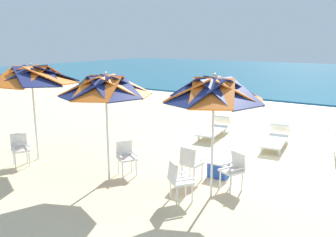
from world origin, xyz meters
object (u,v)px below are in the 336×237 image
(cooler_box, at_px, (218,169))
(plastic_chair_1, at_px, (178,179))
(plastic_chair_0, at_px, (234,168))
(plastic_chair_4, at_px, (20,147))
(sun_lounger_1, at_px, (276,138))
(plastic_chair_2, at_px, (191,162))
(plastic_chair_3, at_px, (126,155))
(beach_umbrella_2, at_px, (31,76))
(sun_lounger_2, at_px, (214,128))
(beach_umbrella_1, at_px, (106,87))
(beach_umbrella_0, at_px, (214,91))

(cooler_box, bearing_deg, plastic_chair_1, -94.47)
(plastic_chair_0, distance_m, plastic_chair_4, 5.78)
(plastic_chair_1, relative_size, sun_lounger_1, 0.39)
(plastic_chair_2, distance_m, plastic_chair_3, 1.68)
(beach_umbrella_2, bearing_deg, sun_lounger_1, 42.63)
(sun_lounger_2, bearing_deg, cooler_box, -62.61)
(sun_lounger_1, bearing_deg, beach_umbrella_2, -137.37)
(plastic_chair_1, relative_size, plastic_chair_2, 1.00)
(beach_umbrella_1, bearing_deg, sun_lounger_1, 62.47)
(plastic_chair_1, xyz_separation_m, sun_lounger_1, (0.56, 5.04, -0.22))
(beach_umbrella_0, distance_m, sun_lounger_2, 5.45)
(plastic_chair_0, distance_m, plastic_chair_3, 2.73)
(plastic_chair_2, relative_size, beach_umbrella_1, 0.33)
(plastic_chair_3, bearing_deg, plastic_chair_4, -159.84)
(beach_umbrella_0, distance_m, plastic_chair_4, 5.70)
(plastic_chair_2, bearing_deg, beach_umbrella_1, -149.40)
(beach_umbrella_1, xyz_separation_m, cooler_box, (2.17, 1.63, -2.09))
(plastic_chair_2, bearing_deg, plastic_chair_1, -73.46)
(sun_lounger_1, distance_m, sun_lounger_2, 2.21)
(plastic_chair_0, xyz_separation_m, cooler_box, (-0.58, 0.44, -0.30))
(plastic_chair_0, distance_m, beach_umbrella_1, 3.50)
(plastic_chair_1, distance_m, plastic_chair_3, 2.02)
(plastic_chair_1, xyz_separation_m, beach_umbrella_2, (-4.82, 0.09, 1.91))
(beach_umbrella_0, xyz_separation_m, plastic_chair_4, (-5.30, -1.02, -1.83))
(plastic_chair_4, relative_size, sun_lounger_2, 0.39)
(beach_umbrella_2, bearing_deg, plastic_chair_3, 9.91)
(plastic_chair_0, height_order, cooler_box, plastic_chair_0)
(plastic_chair_3, relative_size, beach_umbrella_2, 0.32)
(plastic_chair_4, bearing_deg, plastic_chair_3, 20.16)
(plastic_chair_2, bearing_deg, plastic_chair_4, -161.09)
(beach_umbrella_1, height_order, sun_lounger_2, beach_umbrella_1)
(beach_umbrella_0, height_order, plastic_chair_0, beach_umbrella_0)
(plastic_chair_2, xyz_separation_m, cooler_box, (0.45, 0.62, -0.30))
(beach_umbrella_1, bearing_deg, plastic_chair_1, -1.77)
(beach_umbrella_0, xyz_separation_m, plastic_chair_3, (-2.42, 0.03, -1.83))
(beach_umbrella_1, bearing_deg, plastic_chair_3, 78.82)
(beach_umbrella_0, relative_size, cooler_box, 5.41)
(beach_umbrella_0, height_order, sun_lounger_2, beach_umbrella_0)
(beach_umbrella_0, relative_size, sun_lounger_1, 1.23)
(beach_umbrella_2, bearing_deg, cooler_box, 17.97)
(plastic_chair_0, bearing_deg, beach_umbrella_1, -156.56)
(beach_umbrella_1, distance_m, sun_lounger_2, 5.47)
(plastic_chair_1, relative_size, beach_umbrella_2, 0.32)
(plastic_chair_0, height_order, plastic_chair_4, same)
(plastic_chair_1, distance_m, plastic_chair_2, 1.12)
(cooler_box, bearing_deg, plastic_chair_0, -37.11)
(beach_umbrella_0, bearing_deg, beach_umbrella_1, -168.77)
(beach_umbrella_0, xyz_separation_m, plastic_chair_1, (-0.49, -0.56, -1.83))
(beach_umbrella_1, xyz_separation_m, plastic_chair_4, (-2.77, -0.52, -1.80))
(plastic_chair_1, relative_size, plastic_chair_4, 1.00)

